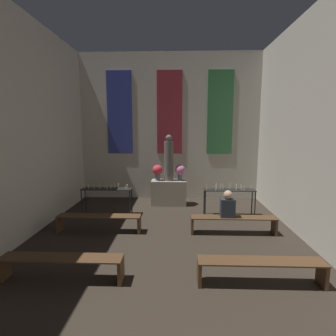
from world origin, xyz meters
name	(u,v)px	position (x,y,z in m)	size (l,w,h in m)	color
wall_back	(170,127)	(0.00, 11.81, 2.75)	(6.92, 0.16, 5.44)	beige
altar	(169,192)	(0.00, 10.87, 0.44)	(1.22, 0.57, 0.87)	gray
statue	(169,159)	(0.00, 10.87, 1.62)	(0.32, 0.32, 1.60)	#5B5651
flower_vase_left	(158,171)	(-0.40, 10.87, 1.22)	(0.35, 0.35, 0.55)	#4C5666
flower_vase_right	(180,171)	(0.40, 10.87, 1.22)	(0.35, 0.35, 0.55)	#4C5666
candle_rack_left	(107,192)	(-1.89, 9.68, 0.73)	(1.55, 0.38, 1.04)	black
candle_rack_right	(229,193)	(1.89, 9.68, 0.73)	(1.55, 0.38, 1.03)	black
pew_third_left	(62,263)	(-1.73, 6.06, 0.33)	(2.15, 0.36, 0.44)	#4C331E
pew_third_right	(261,267)	(1.73, 6.06, 0.33)	(2.15, 0.36, 0.44)	#4C331E
pew_back_left	(99,220)	(-1.73, 8.30, 0.33)	(2.15, 0.36, 0.44)	#4C331E
pew_back_right	(233,221)	(1.73, 8.30, 0.33)	(2.15, 0.36, 0.44)	#4C331E
person_seated	(228,205)	(1.57, 8.30, 0.75)	(0.36, 0.24, 0.69)	#282D38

